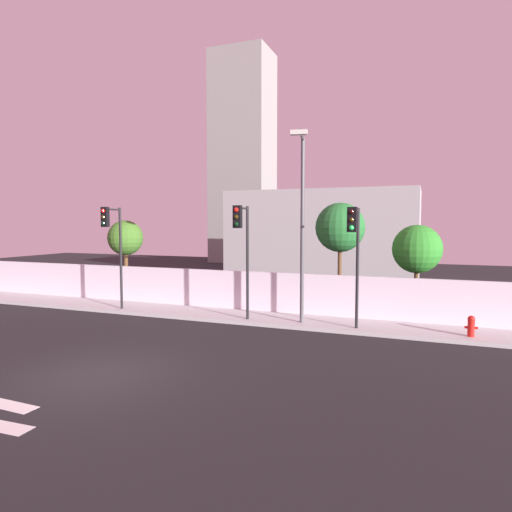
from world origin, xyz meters
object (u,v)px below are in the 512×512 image
at_px(traffic_light_right, 112,236).
at_px(roadside_tree_midright, 417,249).
at_px(roadside_tree_leftmost, 125,238).
at_px(street_lamp_curbside, 302,215).
at_px(roadside_tree_midleft, 340,228).
at_px(traffic_light_center, 242,238).
at_px(traffic_light_left, 355,241).
at_px(fire_hydrant, 471,325).

height_order(traffic_light_right, roadside_tree_midright, traffic_light_right).
bearing_deg(roadside_tree_leftmost, roadside_tree_midright, -0.00).
height_order(street_lamp_curbside, roadside_tree_leftmost, street_lamp_curbside).
distance_m(street_lamp_curbside, roadside_tree_midleft, 3.67).
bearing_deg(traffic_light_center, roadside_tree_midleft, 50.95).
distance_m(street_lamp_curbside, roadside_tree_leftmost, 11.78).
xyz_separation_m(traffic_light_left, fire_hydrant, (4.04, 0.79, -2.97)).
bearing_deg(fire_hydrant, roadside_tree_midleft, 148.26).
bearing_deg(traffic_light_right, roadside_tree_midright, 16.83).
bearing_deg(fire_hydrant, traffic_light_left, -168.98).
distance_m(roadside_tree_midleft, roadside_tree_midright, 3.50).
relative_size(traffic_light_center, roadside_tree_midleft, 0.92).
relative_size(roadside_tree_leftmost, roadside_tree_midleft, 0.85).
distance_m(traffic_light_center, traffic_light_right, 6.49).
xyz_separation_m(traffic_light_right, roadside_tree_midright, (13.11, 3.96, -0.57)).
relative_size(traffic_light_left, traffic_light_right, 0.97).
distance_m(fire_hydrant, roadside_tree_leftmost, 17.91).
bearing_deg(roadside_tree_leftmost, street_lamp_curbside, -17.50).
bearing_deg(traffic_light_center, traffic_light_right, 179.70).
distance_m(roadside_tree_leftmost, roadside_tree_midleft, 12.07).
relative_size(traffic_light_right, roadside_tree_midleft, 0.93).
relative_size(traffic_light_left, fire_hydrant, 6.13).
xyz_separation_m(traffic_light_right, roadside_tree_midleft, (9.73, 3.96, 0.36)).
relative_size(traffic_light_left, traffic_light_center, 0.97).
bearing_deg(roadside_tree_midright, fire_hydrant, -59.40).
height_order(traffic_light_center, roadside_tree_leftmost, traffic_light_center).
bearing_deg(traffic_light_left, roadside_tree_leftmost, 162.99).
bearing_deg(traffic_light_left, roadside_tree_midleft, 107.47).
bearing_deg(traffic_light_center, traffic_light_left, -1.05).
bearing_deg(traffic_light_right, traffic_light_left, -0.61).
relative_size(street_lamp_curbside, roadside_tree_midleft, 1.44).
bearing_deg(traffic_light_left, roadside_tree_midright, 62.86).
height_order(traffic_light_right, roadside_tree_midleft, roadside_tree_midleft).
distance_m(fire_hydrant, roadside_tree_midright, 4.57).
xyz_separation_m(traffic_light_left, roadside_tree_midright, (2.09, 4.08, -0.48)).
bearing_deg(roadside_tree_midright, traffic_light_center, -148.87).
bearing_deg(street_lamp_curbside, traffic_light_center, -168.68).
height_order(traffic_light_left, street_lamp_curbside, street_lamp_curbside).
bearing_deg(traffic_light_left, traffic_light_right, 179.39).
distance_m(traffic_light_left, traffic_light_center, 4.53).
bearing_deg(roadside_tree_leftmost, traffic_light_left, -17.01).
distance_m(traffic_light_right, fire_hydrant, 15.38).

